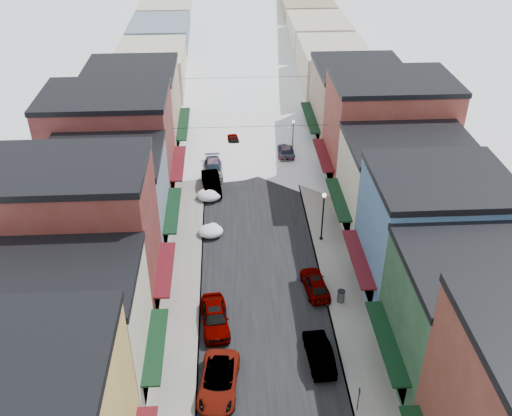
{
  "coord_description": "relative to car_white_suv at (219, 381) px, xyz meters",
  "views": [
    {
      "loc": [
        -2.53,
        -14.49,
        30.71
      ],
      "look_at": [
        0.0,
        30.4,
        2.24
      ],
      "focal_mm": 40.0,
      "sensor_mm": 36.0,
      "label": 1
    }
  ],
  "objects": [
    {
      "name": "car_silver_wagon",
      "position": [
        -0.58,
        29.78,
        -0.02
      ],
      "size": [
        2.28,
        5.11,
        1.46
      ],
      "primitive_type": "imported",
      "rotation": [
        0.0,
        0.0,
        0.05
      ],
      "color": "#95989D",
      "rests_on": "ground"
    },
    {
      "name": "overhead_cables",
      "position": [
        3.56,
        36.09,
        5.45
      ],
      "size": [
        16.4,
        15.04,
        0.04
      ],
      "color": "black",
      "rests_on": "ground"
    },
    {
      "name": "car_lane_silver",
      "position": [
        1.78,
        36.2,
        0.01
      ],
      "size": [
        2.25,
        4.63,
        1.52
      ],
      "primitive_type": "imported",
      "rotation": [
        0.0,
        0.0,
        0.1
      ],
      "color": "gray",
      "rests_on": "ground"
    },
    {
      "name": "parking_sign",
      "position": [
        8.85,
        -2.34,
        0.63
      ],
      "size": [
        0.06,
        0.29,
        2.1
      ],
      "color": "black",
      "rests_on": "sidewalk_right"
    },
    {
      "name": "car_dark_hatch",
      "position": [
        -0.74,
        26.38,
        0.07
      ],
      "size": [
        2.32,
        5.16,
        1.65
      ],
      "primitive_type": "imported",
      "rotation": [
        0.0,
        0.0,
        0.12
      ],
      "color": "black",
      "rests_on": "ground"
    },
    {
      "name": "bldg_l_grayblue",
      "position": [
        -9.63,
        17.59,
        3.76
      ],
      "size": [
        11.3,
        9.2,
        9.0
      ],
      "color": "slate",
      "rests_on": "ground"
    },
    {
      "name": "car_silver_sedan",
      "position": [
        -0.28,
        6.03,
        0.09
      ],
      "size": [
        2.47,
        5.11,
        1.68
      ],
      "primitive_type": "imported",
      "rotation": [
        0.0,
        0.0,
        0.1
      ],
      "color": "gray",
      "rests_on": "ground"
    },
    {
      "name": "bldg_l_tan",
      "position": [
        -9.63,
        36.59,
        4.26
      ],
      "size": [
        11.3,
        11.2,
        10.0
      ],
      "color": "tan",
      "rests_on": "ground"
    },
    {
      "name": "bldg_l_brick_near",
      "position": [
        -10.14,
        9.09,
        5.51
      ],
      "size": [
        12.3,
        8.2,
        12.5
      ],
      "color": "maroon",
      "rests_on": "ground"
    },
    {
      "name": "sidewalk_right",
      "position": [
        10.16,
        48.59,
        -0.67
      ],
      "size": [
        3.2,
        160.0,
        0.15
      ],
      "primitive_type": "cube",
      "color": "gray",
      "rests_on": "ground"
    },
    {
      "name": "car_lane_white",
      "position": [
        5.34,
        54.49,
        0.11
      ],
      "size": [
        3.53,
        6.46,
        1.72
      ],
      "primitive_type": "imported",
      "rotation": [
        0.0,
        0.0,
        3.03
      ],
      "color": "#BABABC",
      "rests_on": "ground"
    },
    {
      "name": "car_gray_suv",
      "position": [
        7.86,
        9.62,
        -0.01
      ],
      "size": [
        2.27,
        4.53,
        1.48
      ],
      "primitive_type": "imported",
      "rotation": [
        0.0,
        0.0,
        3.26
      ],
      "color": "#93959B",
      "rests_on": "ground"
    },
    {
      "name": "car_green_sedan",
      "position": [
        7.06,
        2.12,
        0.0
      ],
      "size": [
        1.87,
        4.65,
        1.5
      ],
      "primitive_type": "imported",
      "rotation": [
        0.0,
        0.0,
        3.2
      ],
      "color": "black",
      "rests_on": "ground"
    },
    {
      "name": "streetlamp_far",
      "position": [
        8.76,
        34.53,
        1.95
      ],
      "size": [
        0.34,
        0.34,
        4.04
      ],
      "color": "black",
      "rests_on": "sidewalk_right"
    },
    {
      "name": "road",
      "position": [
        3.56,
        48.59,
        -0.74
      ],
      "size": [
        10.0,
        160.0,
        0.01
      ],
      "primitive_type": "cube",
      "color": "black",
      "rests_on": "ground"
    },
    {
      "name": "bldg_r_tan",
      "position": [
        16.75,
        37.59,
        4.01
      ],
      "size": [
        11.3,
        11.2,
        9.5
      ],
      "color": "#937360",
      "rests_on": "ground"
    },
    {
      "name": "bldg_r_cream",
      "position": [
        17.25,
        18.59,
        3.76
      ],
      "size": [
        12.3,
        9.2,
        9.0
      ],
      "color": "beige",
      "rests_on": "ground"
    },
    {
      "name": "distant_blocks",
      "position": [
        3.56,
        71.59,
        3.25
      ],
      "size": [
        34.0,
        55.0,
        8.0
      ],
      "color": "gray",
      "rests_on": "ground"
    },
    {
      "name": "bldg_r_brick_far",
      "position": [
        17.75,
        27.59,
        5.01
      ],
      "size": [
        13.3,
        9.2,
        11.5
      ],
      "color": "maroon",
      "rests_on": "ground"
    },
    {
      "name": "snow_pile_far",
      "position": [
        -0.93,
        24.56,
        -0.23
      ],
      "size": [
        2.57,
        2.78,
        1.09
      ],
      "color": "white",
      "rests_on": "ground"
    },
    {
      "name": "snow_pile_mid",
      "position": [
        -0.73,
        18.06,
        -0.27
      ],
      "size": [
        2.35,
        2.65,
        1.0
      ],
      "color": "white",
      "rests_on": "ground"
    },
    {
      "name": "sidewalk_left",
      "position": [
        -3.04,
        48.59,
        -0.67
      ],
      "size": [
        3.2,
        160.0,
        0.15
      ],
      "primitive_type": "cube",
      "color": "gray",
      "rests_on": "ground"
    },
    {
      "name": "curb_left",
      "position": [
        -1.49,
        48.59,
        -0.67
      ],
      "size": [
        0.1,
        160.0,
        0.15
      ],
      "primitive_type": "cube",
      "color": "slate",
      "rests_on": "ground"
    },
    {
      "name": "bldg_r_green",
      "position": [
        16.75,
        0.59,
        4.01
      ],
      "size": [
        11.3,
        9.2,
        9.5
      ],
      "color": "#20422A",
      "rests_on": "ground"
    },
    {
      "name": "trash_can",
      "position": [
        9.68,
        8.04,
        -0.06
      ],
      "size": [
        0.62,
        0.62,
        1.06
      ],
      "color": "#4F5153",
      "rests_on": "sidewalk_right"
    },
    {
      "name": "curb_right",
      "position": [
        8.61,
        48.59,
        -0.67
      ],
      "size": [
        0.1,
        160.0,
        0.15
      ],
      "primitive_type": "cube",
      "color": "slate",
      "rests_on": "ground"
    },
    {
      "name": "bldg_r_blue",
      "position": [
        16.75,
        9.59,
        4.51
      ],
      "size": [
        11.3,
        9.2,
        10.5
      ],
      "color": "#406891",
      "rests_on": "ground"
    },
    {
      "name": "bldg_l_cream",
      "position": [
        -9.63,
        1.09,
        4.01
      ],
      "size": [
        11.3,
        8.2,
        9.5
      ],
      "color": "beige",
      "rests_on": "ground"
    },
    {
      "name": "car_black_sedan",
      "position": [
        7.86,
        33.7,
        -0.03
      ],
      "size": [
        2.11,
        5.02,
        1.45
      ],
      "primitive_type": "imported",
      "rotation": [
        0.0,
        0.0,
        3.13
      ],
      "color": "black",
      "rests_on": "ground"
    },
    {
      "name": "bldg_l_brick_far",
      "position": [
        -10.64,
        26.59,
        4.76
      ],
      "size": [
        13.3,
        9.2,
        11.0
      ],
      "color": "maroon",
      "rests_on": "ground"
    },
    {
      "name": "streetlamp_near",
      "position": [
        9.45,
        16.62,
        2.5
      ],
      "size": [
        0.41,
        0.41,
        4.91
      ],
      "color": "black",
      "rests_on": "sidewalk_right"
    },
    {
      "name": "car_white_suv",
      "position": [
        0.0,
        0.0,
        0.0
      ],
      "size": [
        3.08,
        5.64,
        1.5
      ],
      "primitive_type": "imported",
      "rotation": [
        0.0,
        0.0,
        -0.11
      ],
      "color": "white",
      "rests_on": "ground"
    }
  ]
}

